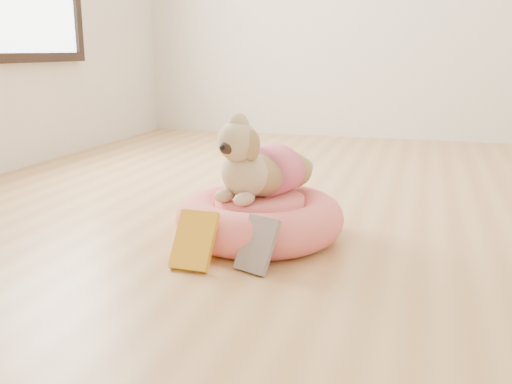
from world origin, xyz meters
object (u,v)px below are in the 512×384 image
(book_white, at_px, (257,245))
(book_yellow, at_px, (194,240))
(pet_bed, at_px, (260,218))
(dog, at_px, (260,153))

(book_white, bearing_deg, book_yellow, -149.97)
(book_yellow, relative_size, book_white, 1.09)
(pet_bed, bearing_deg, book_white, -75.18)
(book_yellow, distance_m, book_white, 0.22)
(pet_bed, relative_size, dog, 1.42)
(dog, bearing_deg, book_white, -54.03)
(dog, bearing_deg, pet_bed, -56.94)
(pet_bed, relative_size, book_yellow, 3.15)
(pet_bed, xyz_separation_m, dog, (-0.00, 0.01, 0.26))
(book_yellow, height_order, book_white, book_yellow)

